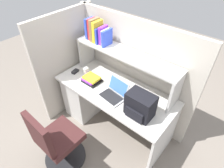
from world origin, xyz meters
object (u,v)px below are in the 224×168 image
(backpack, at_px, (140,106))
(office_chair, at_px, (57,143))
(paper_cup, at_px, (86,71))
(computer_mouse, at_px, (75,71))
(laptop, at_px, (114,93))

(backpack, relative_size, office_chair, 0.32)
(backpack, distance_m, paper_cup, 1.02)
(paper_cup, xyz_separation_m, office_chair, (0.38, -0.88, -0.38))
(computer_mouse, bearing_deg, backpack, -10.90)
(paper_cup, bearing_deg, laptop, -9.26)
(laptop, relative_size, computer_mouse, 3.23)
(paper_cup, bearing_deg, backpack, -8.29)
(backpack, distance_m, office_chair, 1.07)
(computer_mouse, xyz_separation_m, paper_cup, (0.14, 0.09, 0.03))
(laptop, distance_m, paper_cup, 0.61)
(backpack, height_order, computer_mouse, backpack)
(laptop, height_order, backpack, backpack)
(backpack, bearing_deg, computer_mouse, 176.96)
(paper_cup, distance_m, office_chair, 1.03)
(office_chair, bearing_deg, computer_mouse, -55.51)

